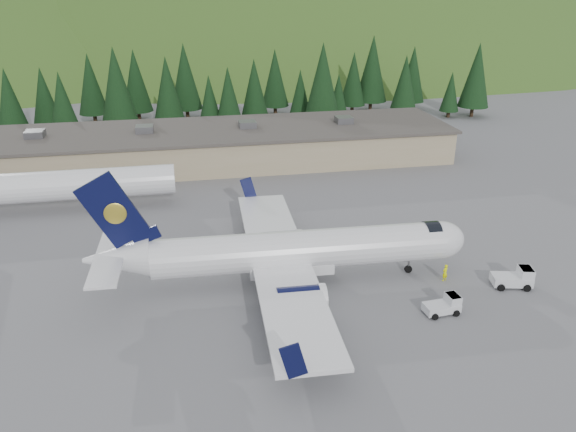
# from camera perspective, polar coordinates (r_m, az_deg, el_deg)

# --- Properties ---
(ground) EXTENTS (600.00, 600.00, 0.00)m
(ground) POSITION_cam_1_polar(r_m,az_deg,el_deg) (52.09, 1.26, -6.59)
(ground) COLOR slate
(airliner) EXTENTS (34.46, 32.28, 11.45)m
(airliner) POSITION_cam_1_polar(r_m,az_deg,el_deg) (50.50, 0.17, -3.67)
(airliner) COLOR white
(airliner) RESTS_ON ground
(second_airliner) EXTENTS (27.50, 11.00, 10.05)m
(second_airliner) POSITION_cam_1_polar(r_m,az_deg,el_deg) (71.55, -22.65, 2.93)
(second_airliner) COLOR white
(second_airliner) RESTS_ON ground
(baggage_tug_a) EXTENTS (3.05, 1.97, 1.57)m
(baggage_tug_a) POSITION_cam_1_polar(r_m,az_deg,el_deg) (48.91, 15.62, -8.71)
(baggage_tug_a) COLOR silver
(baggage_tug_a) RESTS_ON ground
(baggage_tug_b) EXTENTS (3.75, 2.70, 1.84)m
(baggage_tug_b) POSITION_cam_1_polar(r_m,az_deg,el_deg) (54.84, 22.10, -5.85)
(baggage_tug_b) COLOR silver
(baggage_tug_b) RESTS_ON ground
(terminal_building) EXTENTS (71.00, 17.00, 6.10)m
(terminal_building) POSITION_cam_1_polar(r_m,az_deg,el_deg) (85.55, -7.45, 7.13)
(terminal_building) COLOR #9C8C68
(terminal_building) RESTS_ON ground
(ramp_worker) EXTENTS (0.71, 0.60, 1.65)m
(ramp_worker) POSITION_cam_1_polar(r_m,az_deg,el_deg) (53.69, 15.66, -5.56)
(ramp_worker) COLOR #F6FF00
(ramp_worker) RESTS_ON ground
(tree_line) EXTENTS (114.06, 17.23, 14.16)m
(tree_line) POSITION_cam_1_polar(r_m,az_deg,el_deg) (107.76, -9.08, 12.99)
(tree_line) COLOR black
(tree_line) RESTS_ON ground
(hills) EXTENTS (614.00, 330.00, 300.00)m
(hills) POSITION_cam_1_polar(r_m,az_deg,el_deg) (281.19, 2.86, 0.24)
(hills) COLOR #2D5016
(hills) RESTS_ON ground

